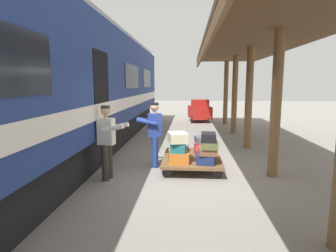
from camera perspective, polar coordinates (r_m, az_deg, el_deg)
ground_plane at (r=6.87m, az=5.23°, el=-9.86°), size 60.00×60.00×0.00m
platform_canopy at (r=6.88m, az=21.63°, el=17.05°), size 3.20×18.40×3.56m
train_car at (r=7.44m, az=-24.65°, el=6.96°), size 3.03×20.50×4.00m
luggage_cart at (r=7.30m, az=4.92°, el=-6.61°), size 1.47×1.98×0.30m
suitcase_navy_fabric at (r=6.74m, az=7.81°, el=-6.54°), size 0.50×0.63×0.23m
suitcase_red_plastic at (r=7.27m, az=7.55°, el=-5.50°), size 0.48×0.59×0.21m
suitcase_orange_carryall at (r=6.73m, az=2.14°, el=-6.33°), size 0.52×0.63×0.27m
suitcase_maroon_trunk at (r=7.25m, az=2.30°, el=-5.26°), size 0.47×0.65×0.26m
suitcase_burgundy_valise at (r=7.79m, az=7.34°, el=-4.32°), size 0.55×0.58×0.27m
suitcase_gray_aluminum at (r=7.79m, az=2.45°, el=-4.54°), size 0.50×0.52×0.19m
suitcase_brown_leather at (r=6.66m, az=8.16°, el=-5.04°), size 0.40×0.55×0.15m
suitcase_olive_duffel at (r=6.60m, az=8.55°, el=-3.80°), size 0.38×0.56×0.16m
suitcase_black_hardshell at (r=6.53m, az=8.34°, el=-2.30°), size 0.35×0.49×0.20m
suitcase_teal_softside at (r=6.65m, az=2.15°, el=-4.26°), size 0.38×0.53×0.24m
suitcase_cream_canvas at (r=6.57m, az=2.01°, el=-2.37°), size 0.53×0.60×0.23m
suitcase_slate_roller at (r=7.77m, az=7.34°, el=-2.77°), size 0.52×0.53×0.15m
porter_in_overalls at (r=7.25m, az=-2.90°, el=-1.31°), size 0.71×0.51×1.70m
porter_by_door at (r=6.42m, az=-12.42°, el=-2.82°), size 0.71×0.50×1.70m
baggage_tug at (r=16.14m, az=6.55°, el=3.10°), size 1.39×1.87×1.30m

